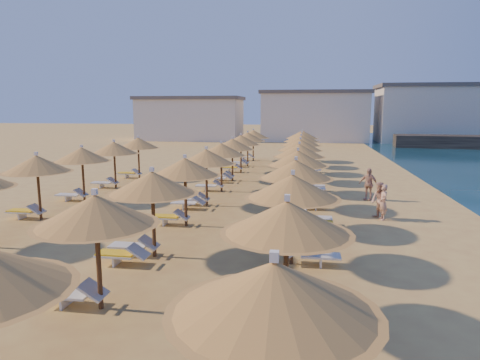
% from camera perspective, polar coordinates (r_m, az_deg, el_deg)
% --- Properties ---
extents(ground, '(220.00, 220.00, 0.00)m').
position_cam_1_polar(ground, '(17.27, 1.08, -6.52)').
color(ground, '#D5B25D').
rests_on(ground, ground).
extents(hotel_blocks, '(50.55, 9.39, 8.10)m').
position_cam_1_polar(hotel_blocks, '(64.03, 10.41, 8.44)').
color(hotel_blocks, silver).
rests_on(hotel_blocks, ground).
extents(parasol_row_east, '(2.95, 40.23, 2.95)m').
position_cam_1_polar(parasol_row_east, '(20.38, 7.72, 2.75)').
color(parasol_row_east, brown).
rests_on(parasol_row_east, ground).
extents(parasol_row_west, '(2.95, 40.23, 2.95)m').
position_cam_1_polar(parasol_row_west, '(20.94, -4.52, 2.98)').
color(parasol_row_west, brown).
rests_on(parasol_row_west, ground).
extents(parasol_row_inland, '(2.95, 21.59, 2.95)m').
position_cam_1_polar(parasol_row_inland, '(21.72, -22.71, 2.51)').
color(parasol_row_inland, brown).
rests_on(parasol_row_inland, ground).
extents(loungers, '(13.97, 38.78, 0.66)m').
position_cam_1_polar(loungers, '(20.80, -2.53, -2.78)').
color(loungers, white).
rests_on(loungers, ground).
extents(beachgoer_a, '(0.48, 0.63, 1.56)m').
position_cam_1_polar(beachgoer_a, '(19.46, 18.52, -2.82)').
color(beachgoer_a, tan).
rests_on(beachgoer_a, ground).
extents(beachgoer_b, '(0.91, 0.99, 1.63)m').
position_cam_1_polar(beachgoer_b, '(19.54, 18.08, -2.64)').
color(beachgoer_b, tan).
rests_on(beachgoer_b, ground).
extents(beachgoer_c, '(1.07, 0.87, 1.71)m').
position_cam_1_polar(beachgoer_c, '(23.38, 16.74, -0.53)').
color(beachgoer_c, tan).
rests_on(beachgoer_c, ground).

